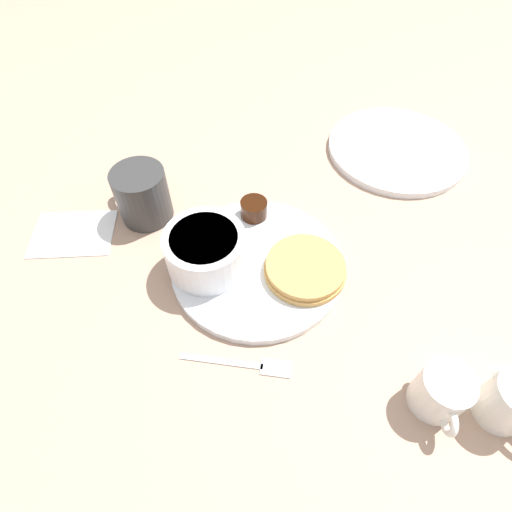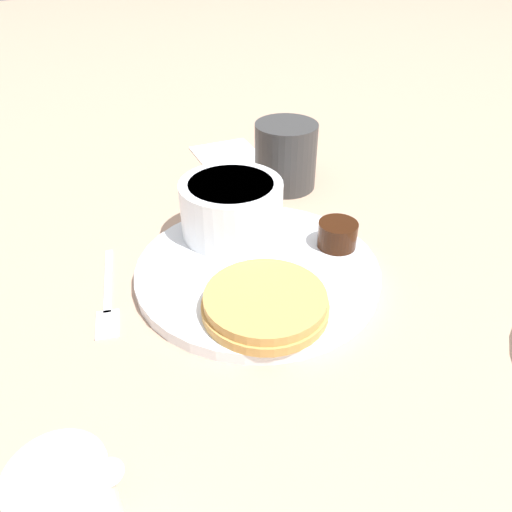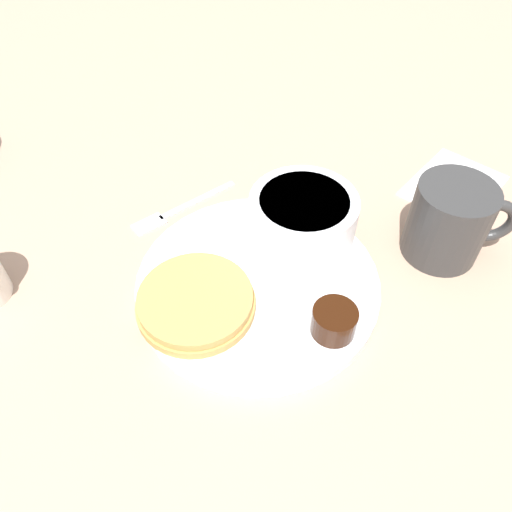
% 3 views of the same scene
% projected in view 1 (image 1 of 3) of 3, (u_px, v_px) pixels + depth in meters
% --- Properties ---
extents(ground_plane, '(4.00, 4.00, 0.00)m').
position_uv_depth(ground_plane, '(257.00, 267.00, 0.56)').
color(ground_plane, tan).
extents(plate, '(0.24, 0.24, 0.01)m').
position_uv_depth(plate, '(257.00, 264.00, 0.56)').
color(plate, white).
rests_on(plate, ground_plane).
extents(pancake_stack, '(0.11, 0.11, 0.02)m').
position_uv_depth(pancake_stack, '(305.00, 268.00, 0.53)').
color(pancake_stack, tan).
rests_on(pancake_stack, plate).
extents(bowl, '(0.11, 0.11, 0.06)m').
position_uv_depth(bowl, '(205.00, 250.00, 0.53)').
color(bowl, white).
rests_on(bowl, plate).
extents(syrup_cup, '(0.04, 0.04, 0.03)m').
position_uv_depth(syrup_cup, '(254.00, 209.00, 0.60)').
color(syrup_cup, black).
rests_on(syrup_cup, plate).
extents(butter_ramekin, '(0.04, 0.04, 0.04)m').
position_uv_depth(butter_ramekin, '(193.00, 250.00, 0.55)').
color(butter_ramekin, white).
rests_on(butter_ramekin, plate).
extents(coffee_mug, '(0.08, 0.10, 0.08)m').
position_uv_depth(coffee_mug, '(142.00, 194.00, 0.59)').
color(coffee_mug, '#333333').
rests_on(coffee_mug, ground_plane).
extents(creamer_pitcher_near, '(0.05, 0.08, 0.06)m').
position_uv_depth(creamer_pitcher_near, '(441.00, 392.00, 0.42)').
color(creamer_pitcher_near, white).
rests_on(creamer_pitcher_near, ground_plane).
extents(creamer_pitcher_far, '(0.05, 0.08, 0.07)m').
position_uv_depth(creamer_pitcher_far, '(511.00, 402.00, 0.41)').
color(creamer_pitcher_far, white).
rests_on(creamer_pitcher_far, ground_plane).
extents(fork, '(0.13, 0.05, 0.00)m').
position_uv_depth(fork, '(247.00, 365.00, 0.47)').
color(fork, silver).
rests_on(fork, ground_plane).
extents(napkin, '(0.13, 0.10, 0.00)m').
position_uv_depth(napkin, '(73.00, 233.00, 0.60)').
color(napkin, white).
rests_on(napkin, ground_plane).
extents(far_plate, '(0.24, 0.24, 0.01)m').
position_uv_depth(far_plate, '(397.00, 149.00, 0.71)').
color(far_plate, white).
rests_on(far_plate, ground_plane).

